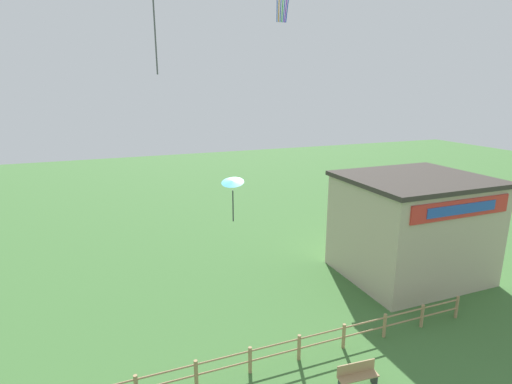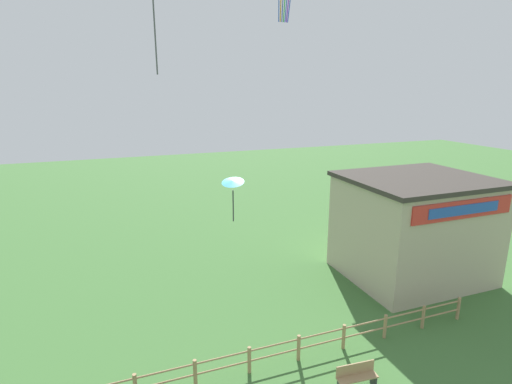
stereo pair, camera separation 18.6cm
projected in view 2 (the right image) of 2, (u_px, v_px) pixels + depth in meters
The scene contains 4 objects.
wooden_fence at pixel (275, 352), 15.11m from camera, with size 18.45×0.14×1.08m.
seaside_building at pixel (413, 227), 22.07m from camera, with size 7.45×6.38×5.70m.
park_bench_near_fence at pixel (356, 376), 14.02m from camera, with size 1.51×0.52×0.93m.
kite_cyan_delta at pixel (233, 183), 15.90m from camera, with size 1.25×1.24×1.82m.
Camera 2 is at (-5.27, -4.07, 10.29)m, focal length 28.00 mm.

